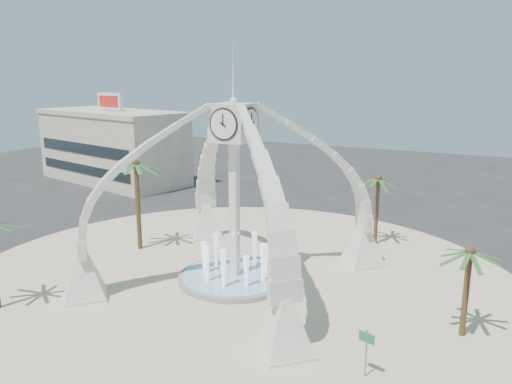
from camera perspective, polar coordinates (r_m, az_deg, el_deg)
The scene contains 9 objects.
ground at distance 35.72m, azimuth -2.39°, elevation -10.03°, with size 140.00×140.00×0.00m, color #282828.
plaza at distance 35.71m, azimuth -2.39°, elevation -9.99°, with size 40.00×40.00×0.06m, color beige.
clock_tower at distance 33.71m, azimuth -2.49°, elevation 0.17°, with size 17.94×17.94×16.30m.
fountain at distance 35.61m, azimuth -2.39°, elevation -9.60°, with size 8.00×8.00×3.62m.
building_nw at distance 70.60m, azimuth -16.05°, elevation 5.08°, with size 23.75×13.73×11.90m.
palm_east at distance 29.00m, azimuth 23.26°, elevation -6.37°, with size 4.58×4.58×5.61m.
palm_west at distance 41.10m, azimuth -13.58°, elevation 3.03°, with size 4.13×4.13×8.01m.
palm_north at distance 42.60m, azimuth 13.81°, elevation 1.41°, with size 4.39×4.39×6.45m.
street_sign at distance 24.97m, azimuth 12.52°, elevation -16.55°, with size 0.89×0.28×2.50m.
Camera 1 is at (16.67, -28.32, 13.99)m, focal length 35.00 mm.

